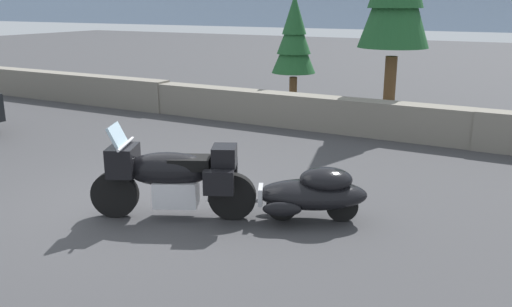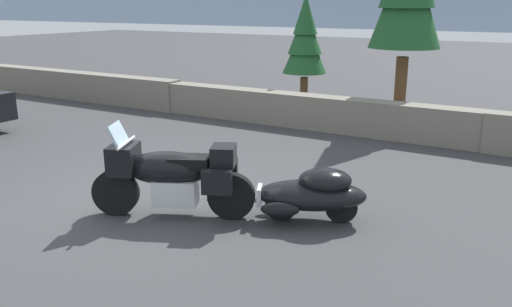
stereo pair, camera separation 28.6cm
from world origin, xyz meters
TOP-DOWN VIEW (x-y plane):
  - ground_plane at (0.00, 0.00)m, footprint 80.00×80.00m
  - stone_guard_wall at (-0.32, 5.84)m, footprint 24.00×0.59m
  - touring_motorcycle at (0.80, -0.18)m, footprint 2.15×1.32m
  - car_shaped_trailer at (2.55, 0.66)m, footprint 2.14×1.28m
  - pine_tree_secondary at (-1.05, 7.89)m, footprint 1.22×1.22m

SIDE VIEW (x-z plane):
  - ground_plane at x=0.00m, z-range 0.00..0.00m
  - car_shaped_trailer at x=2.55m, z-range 0.03..0.79m
  - stone_guard_wall at x=-0.32m, z-range -0.02..0.84m
  - touring_motorcycle at x=0.80m, z-range -0.04..1.29m
  - pine_tree_secondary at x=-1.05m, z-range 0.40..3.58m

